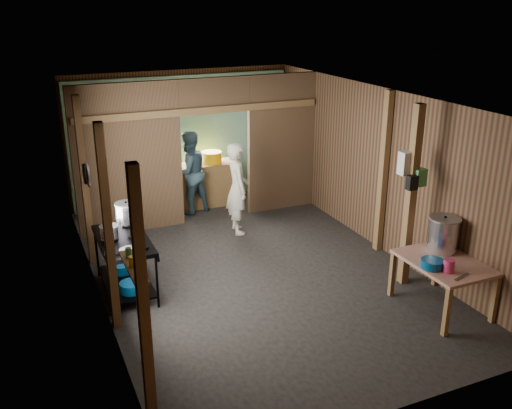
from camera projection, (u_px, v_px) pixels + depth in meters
name	position (u px, v px, depth m)	size (l,w,h in m)	color
floor	(251.00, 268.00, 8.65)	(4.50, 7.00, 0.00)	black
ceiling	(250.00, 98.00, 7.75)	(4.50, 7.00, 0.00)	#464544
wall_back	(181.00, 136.00, 11.21)	(4.50, 0.00, 2.60)	brown
wall_front	(400.00, 297.00, 5.19)	(4.50, 0.00, 2.60)	brown
wall_left	(92.00, 209.00, 7.35)	(0.00, 7.00, 2.60)	brown
wall_right	(379.00, 169.00, 9.04)	(0.00, 7.00, 2.60)	brown
partition_left	(128.00, 160.00, 9.59)	(1.85, 0.10, 2.60)	brown
partition_right	(281.00, 143.00, 10.68)	(1.35, 0.10, 2.60)	brown
partition_header	(214.00, 95.00, 9.84)	(1.30, 0.10, 0.60)	brown
turquoise_panel	(182.00, 139.00, 11.17)	(4.40, 0.06, 2.50)	#74B7B2
back_counter	(206.00, 184.00, 11.15)	(1.20, 0.50, 0.85)	olive
wall_clock	(194.00, 106.00, 11.01)	(0.20, 0.20, 0.03)	silver
post_left_a	(143.00, 300.00, 5.14)	(0.10, 0.12, 2.60)	olive
post_left_b	(108.00, 230.00, 6.69)	(0.10, 0.12, 2.60)	olive
post_left_c	(85.00, 183.00, 8.41)	(0.10, 0.12, 2.60)	olive
post_right	(383.00, 173.00, 8.85)	(0.10, 0.12, 2.60)	olive
post_free	(411.00, 198.00, 7.78)	(0.12, 0.12, 2.60)	olive
cross_beam	(202.00, 110.00, 9.79)	(4.40, 0.12, 0.12)	olive
pan_lid_big	(88.00, 175.00, 7.59)	(0.34, 0.34, 0.03)	gray
pan_lid_small	(85.00, 174.00, 7.97)	(0.30, 0.30, 0.03)	black
wall_shelf	(133.00, 267.00, 5.55)	(0.14, 0.80, 0.03)	olive
jar_white	(139.00, 272.00, 5.31)	(0.07, 0.07, 0.10)	silver
jar_yellow	(133.00, 261.00, 5.52)	(0.08, 0.08, 0.10)	#F0B008
jar_green	(128.00, 252.00, 5.71)	(0.06, 0.06, 0.10)	#419047
bag_white	(407.00, 163.00, 7.66)	(0.22, 0.15, 0.32)	silver
bag_green	(420.00, 177.00, 7.65)	(0.16, 0.12, 0.24)	#419047
bag_black	(412.00, 183.00, 7.59)	(0.14, 0.10, 0.20)	black
gas_range	(125.00, 265.00, 7.83)	(0.70, 1.36, 0.80)	black
prep_table	(441.00, 285.00, 7.41)	(0.85, 1.17, 0.69)	tan
stove_pot_large	(127.00, 214.00, 8.17)	(0.33, 0.33, 0.33)	silver
stove_pot_med	(109.00, 233.00, 7.63)	(0.26, 0.26, 0.22)	silver
frying_pan	(131.00, 251.00, 7.26)	(0.29, 0.51, 0.07)	gray
blue_tub_front	(131.00, 287.00, 7.61)	(0.31, 0.31, 0.13)	navy
blue_tub_back	(122.00, 268.00, 8.16)	(0.32, 0.32, 0.13)	navy
stock_pot	(443.00, 235.00, 7.52)	(0.42, 0.42, 0.49)	silver
wash_basin	(432.00, 264.00, 7.09)	(0.29, 0.29, 0.11)	navy
pink_bucket	(449.00, 266.00, 6.97)	(0.14, 0.14, 0.17)	#C12C5B
knife	(461.00, 277.00, 6.86)	(0.30, 0.04, 0.01)	silver
yellow_tub	(212.00, 157.00, 11.01)	(0.40, 0.40, 0.22)	#F0B008
cook	(237.00, 188.00, 9.72)	(0.58, 0.38, 1.60)	beige
worker_back	(189.00, 173.00, 10.62)	(0.77, 0.60, 1.59)	#385866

